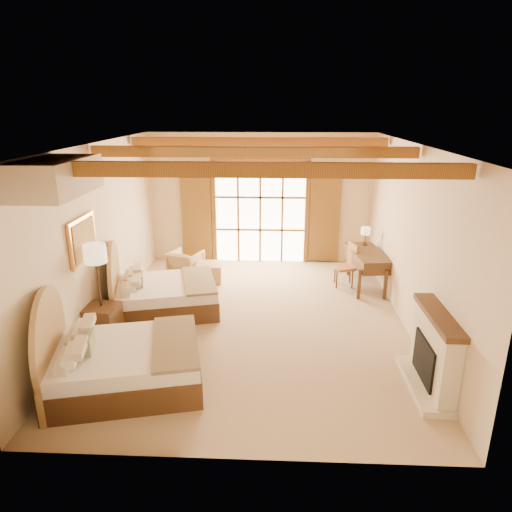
# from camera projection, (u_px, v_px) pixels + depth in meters

# --- Properties ---
(floor) EXTENTS (7.00, 7.00, 0.00)m
(floor) POSITION_uv_depth(u_px,v_px,m) (253.00, 321.00, 8.48)
(floor) COLOR tan
(floor) RESTS_ON ground
(wall_back) EXTENTS (5.50, 0.00, 5.50)m
(wall_back) POSITION_uv_depth(u_px,v_px,m) (260.00, 199.00, 11.30)
(wall_back) COLOR beige
(wall_back) RESTS_ON ground
(wall_left) EXTENTS (0.00, 7.00, 7.00)m
(wall_left) POSITION_uv_depth(u_px,v_px,m) (99.00, 236.00, 8.10)
(wall_left) COLOR beige
(wall_left) RESTS_ON ground
(wall_right) EXTENTS (0.00, 7.00, 7.00)m
(wall_right) POSITION_uv_depth(u_px,v_px,m) (412.00, 240.00, 7.86)
(wall_right) COLOR beige
(wall_right) RESTS_ON ground
(ceiling) EXTENTS (7.00, 7.00, 0.00)m
(ceiling) POSITION_uv_depth(u_px,v_px,m) (253.00, 144.00, 7.47)
(ceiling) COLOR #B77940
(ceiling) RESTS_ON ground
(ceiling_beams) EXTENTS (5.39, 4.60, 0.18)m
(ceiling_beams) POSITION_uv_depth(u_px,v_px,m) (253.00, 152.00, 7.51)
(ceiling_beams) COLOR olive
(ceiling_beams) RESTS_ON ceiling
(french_doors) EXTENTS (3.95, 0.08, 2.60)m
(french_doors) POSITION_uv_depth(u_px,v_px,m) (260.00, 213.00, 11.35)
(french_doors) COLOR white
(french_doors) RESTS_ON ground
(fireplace) EXTENTS (0.46, 1.40, 1.16)m
(fireplace) POSITION_uv_depth(u_px,v_px,m) (433.00, 356.00, 6.31)
(fireplace) COLOR beige
(fireplace) RESTS_ON ground
(painting) EXTENTS (0.06, 0.95, 0.75)m
(painting) POSITION_uv_depth(u_px,v_px,m) (83.00, 240.00, 7.34)
(painting) COLOR #D59049
(painting) RESTS_ON wall_left
(canopy_valance) EXTENTS (0.70, 1.40, 0.45)m
(canopy_valance) POSITION_uv_depth(u_px,v_px,m) (55.00, 177.00, 5.76)
(canopy_valance) COLOR beige
(canopy_valance) RESTS_ON ceiling
(bed_near) EXTENTS (2.36, 1.96, 1.35)m
(bed_near) POSITION_uv_depth(u_px,v_px,m) (116.00, 360.00, 6.42)
(bed_near) COLOR #4D2C16
(bed_near) RESTS_ON floor
(bed_far) EXTENTS (2.26, 1.88, 1.27)m
(bed_far) POSITION_uv_depth(u_px,v_px,m) (158.00, 292.00, 8.78)
(bed_far) COLOR #4D2C16
(bed_far) RESTS_ON floor
(nightstand) EXTENTS (0.57, 0.57, 0.63)m
(nightstand) POSITION_uv_depth(u_px,v_px,m) (103.00, 323.00, 7.68)
(nightstand) COLOR #4D2C16
(nightstand) RESTS_ON floor
(floor_lamp) EXTENTS (0.36, 0.36, 1.70)m
(floor_lamp) POSITION_uv_depth(u_px,v_px,m) (96.00, 260.00, 7.35)
(floor_lamp) COLOR #372519
(floor_lamp) RESTS_ON floor
(armchair) EXTENTS (0.86, 0.87, 0.63)m
(armchair) POSITION_uv_depth(u_px,v_px,m) (186.00, 264.00, 10.57)
(armchair) COLOR tan
(armchair) RESTS_ON floor
(ottoman) EXTENTS (0.62, 0.62, 0.41)m
(ottoman) POSITION_uv_depth(u_px,v_px,m) (209.00, 272.00, 10.34)
(ottoman) COLOR #A38047
(ottoman) RESTS_ON floor
(desk) EXTENTS (0.83, 1.56, 0.80)m
(desk) POSITION_uv_depth(u_px,v_px,m) (366.00, 268.00, 9.95)
(desk) COLOR #4D2C16
(desk) RESTS_ON floor
(desk_chair) EXTENTS (0.54, 0.53, 0.96)m
(desk_chair) POSITION_uv_depth(u_px,v_px,m) (345.00, 273.00, 10.05)
(desk_chair) COLOR #9B5831
(desk_chair) RESTS_ON floor
(desk_lamp) EXTENTS (0.20, 0.20, 0.41)m
(desk_lamp) POSITION_uv_depth(u_px,v_px,m) (366.00, 232.00, 10.22)
(desk_lamp) COLOR #372519
(desk_lamp) RESTS_ON desk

